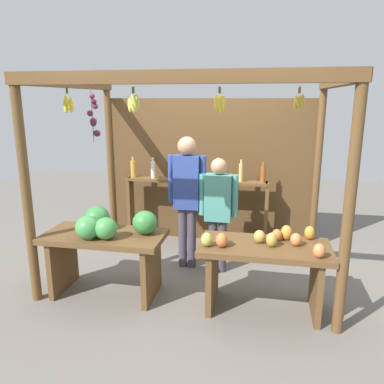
# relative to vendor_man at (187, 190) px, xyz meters

# --- Properties ---
(ground_plane) EXTENTS (12.00, 12.00, 0.00)m
(ground_plane) POSITION_rel_vendor_man_xyz_m (0.11, -0.05, -1.02)
(ground_plane) COLOR slate
(ground_plane) RESTS_ON ground
(market_stall) EXTENTS (3.24, 2.28, 2.38)m
(market_stall) POSITION_rel_vendor_man_xyz_m (0.11, 0.45, 0.38)
(market_stall) COLOR brown
(market_stall) RESTS_ON ground
(fruit_counter_left) EXTENTS (1.31, 0.68, 0.98)m
(fruit_counter_left) POSITION_rel_vendor_man_xyz_m (-0.71, -0.87, -0.37)
(fruit_counter_left) COLOR brown
(fruit_counter_left) RESTS_ON ground
(fruit_counter_right) EXTENTS (1.31, 0.64, 0.87)m
(fruit_counter_right) POSITION_rel_vendor_man_xyz_m (0.98, -0.86, -0.47)
(fruit_counter_right) COLOR brown
(fruit_counter_right) RESTS_ON ground
(bottle_shelf_unit) EXTENTS (2.08, 0.22, 1.35)m
(bottle_shelf_unit) POSITION_rel_vendor_man_xyz_m (-0.03, 0.76, -0.22)
(bottle_shelf_unit) COLOR brown
(bottle_shelf_unit) RESTS_ON ground
(vendor_man) EXTENTS (0.48, 0.23, 1.69)m
(vendor_man) POSITION_rel_vendor_man_xyz_m (0.00, 0.00, 0.00)
(vendor_man) COLOR #473E4F
(vendor_man) RESTS_ON ground
(vendor_woman) EXTENTS (0.48, 0.20, 1.45)m
(vendor_woman) POSITION_rel_vendor_man_xyz_m (0.40, -0.06, -0.17)
(vendor_woman) COLOR #3E3E45
(vendor_woman) RESTS_ON ground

